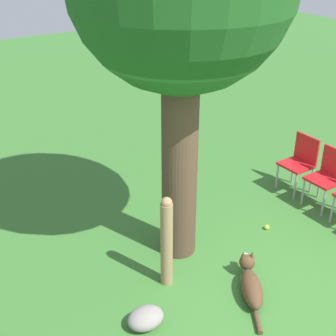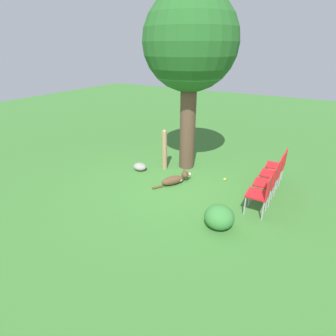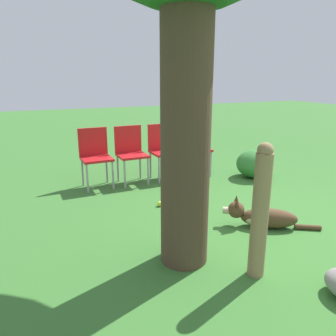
# 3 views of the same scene
# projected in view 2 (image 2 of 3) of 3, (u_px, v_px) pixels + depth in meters

# --- Properties ---
(ground_plane) EXTENTS (30.00, 30.00, 0.00)m
(ground_plane) POSITION_uv_depth(u_px,v_px,m) (178.00, 183.00, 6.71)
(ground_plane) COLOR #38702D
(oak_tree) EXTENTS (2.34, 2.34, 4.46)m
(oak_tree) POSITION_uv_depth(u_px,v_px,m) (190.00, 45.00, 6.32)
(oak_tree) COLOR #4C3828
(oak_tree) RESTS_ON ground_plane
(dog) EXTENTS (0.64, 0.95, 0.35)m
(dog) POSITION_uv_depth(u_px,v_px,m) (175.00, 179.00, 6.64)
(dog) COLOR #513823
(dog) RESTS_ON ground_plane
(fence_post) EXTENTS (0.14, 0.14, 1.16)m
(fence_post) POSITION_uv_depth(u_px,v_px,m) (165.00, 149.00, 7.29)
(fence_post) COLOR #937551
(fence_post) RESTS_ON ground_plane
(red_chair_0) EXTENTS (0.43, 0.45, 0.89)m
(red_chair_0) POSITION_uv_depth(u_px,v_px,m) (262.00, 192.00, 5.27)
(red_chair_0) COLOR red
(red_chair_0) RESTS_ON ground_plane
(red_chair_1) EXTENTS (0.43, 0.45, 0.89)m
(red_chair_1) POSITION_uv_depth(u_px,v_px,m) (269.00, 181.00, 5.70)
(red_chair_1) COLOR red
(red_chair_1) RESTS_ON ground_plane
(red_chair_2) EXTENTS (0.43, 0.45, 0.89)m
(red_chair_2) POSITION_uv_depth(u_px,v_px,m) (274.00, 172.00, 6.12)
(red_chair_2) COLOR red
(red_chair_2) RESTS_ON ground_plane
(red_chair_3) EXTENTS (0.43, 0.45, 0.89)m
(red_chair_3) POSITION_uv_depth(u_px,v_px,m) (279.00, 164.00, 6.55)
(red_chair_3) COLOR red
(red_chair_3) RESTS_ON ground_plane
(tennis_ball) EXTENTS (0.07, 0.07, 0.07)m
(tennis_ball) POSITION_uv_depth(u_px,v_px,m) (225.00, 179.00, 6.85)
(tennis_ball) COLOR #CCE033
(tennis_ball) RESTS_ON ground_plane
(garden_rock) EXTENTS (0.39, 0.31, 0.21)m
(garden_rock) POSITION_uv_depth(u_px,v_px,m) (140.00, 167.00, 7.39)
(garden_rock) COLOR gray
(garden_rock) RESTS_ON ground_plane
(low_shrub) EXTENTS (0.58, 0.58, 0.46)m
(low_shrub) POSITION_uv_depth(u_px,v_px,m) (219.00, 217.00, 4.99)
(low_shrub) COLOR #337533
(low_shrub) RESTS_ON ground_plane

